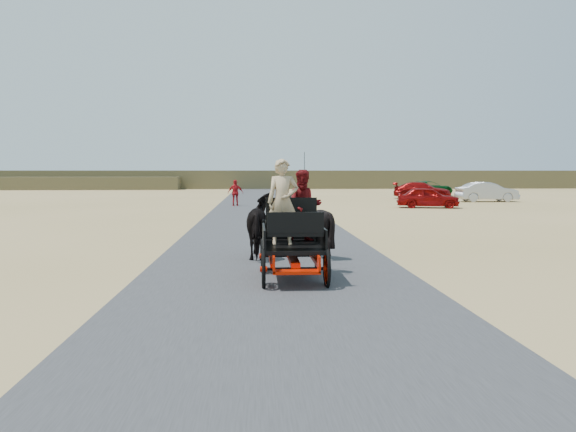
{
  "coord_description": "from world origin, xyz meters",
  "views": [
    {
      "loc": [
        -0.46,
        -13.66,
        2.25
      ],
      "look_at": [
        0.31,
        -0.41,
        1.2
      ],
      "focal_mm": 35.0,
      "sensor_mm": 36.0,
      "label": 1
    }
  ],
  "objects": [
    {
      "name": "horse_left",
      "position": [
        -0.24,
        0.99,
        0.85
      ],
      "size": [
        0.91,
        2.01,
        1.7
      ],
      "primitive_type": "imported",
      "rotation": [
        0.0,
        0.0,
        3.14
      ],
      "color": "black",
      "rests_on": "ground"
    },
    {
      "name": "car_d",
      "position": [
        15.68,
        37.97,
        0.69
      ],
      "size": [
        5.46,
        4.03,
        1.38
      ],
      "primitive_type": "imported",
      "rotation": [
        0.0,
        0.0,
        1.97
      ],
      "color": "#0C4C19",
      "rests_on": "ground"
    },
    {
      "name": "road",
      "position": [
        0.0,
        0.0,
        0.01
      ],
      "size": [
        6.0,
        140.0,
        0.01
      ],
      "primitive_type": "cube",
      "color": "#38383A",
      "rests_on": "ground"
    },
    {
      "name": "ridge_far",
      "position": [
        0.0,
        62.0,
        1.2
      ],
      "size": [
        140.0,
        6.0,
        2.4
      ],
      "primitive_type": "cube",
      "color": "brown",
      "rests_on": "ground"
    },
    {
      "name": "car_a",
      "position": [
        10.28,
        20.65,
        0.65
      ],
      "size": [
        4.05,
        2.27,
        1.3
      ],
      "primitive_type": "imported",
      "rotation": [
        0.0,
        0.0,
        1.37
      ],
      "color": "maroon",
      "rests_on": "ground"
    },
    {
      "name": "driver_man",
      "position": [
        0.11,
        -1.96,
        1.62
      ],
      "size": [
        0.66,
        0.43,
        1.8
      ],
      "primitive_type": "imported",
      "color": "tan",
      "rests_on": "carriage"
    },
    {
      "name": "car_c",
      "position": [
        13.45,
        32.41,
        0.69
      ],
      "size": [
        5.12,
        3.33,
        1.38
      ],
      "primitive_type": "imported",
      "rotation": [
        0.0,
        0.0,
        1.25
      ],
      "color": "maroon",
      "rests_on": "ground"
    },
    {
      "name": "passenger_woman",
      "position": [
        0.61,
        -1.41,
        1.51
      ],
      "size": [
        0.77,
        0.6,
        1.58
      ],
      "primitive_type": "imported",
      "color": "#660C0F",
      "rests_on": "carriage"
    },
    {
      "name": "ridge_near",
      "position": [
        -30.0,
        58.0,
        0.8
      ],
      "size": [
        40.0,
        4.0,
        1.6
      ],
      "primitive_type": "cube",
      "color": "brown",
      "rests_on": "ground"
    },
    {
      "name": "carriage",
      "position": [
        0.31,
        -2.01,
        0.36
      ],
      "size": [
        1.3,
        2.4,
        0.72
      ],
      "primitive_type": null,
      "color": "black",
      "rests_on": "ground"
    },
    {
      "name": "ground",
      "position": [
        0.0,
        0.0,
        0.0
      ],
      "size": [
        140.0,
        140.0,
        0.0
      ],
      "primitive_type": "plane",
      "color": "tan"
    },
    {
      "name": "car_b",
      "position": [
        16.91,
        27.49,
        0.73
      ],
      "size": [
        4.49,
        1.66,
        1.47
      ],
      "primitive_type": "imported",
      "rotation": [
        0.0,
        0.0,
        1.6
      ],
      "color": "#B2B2B7",
      "rests_on": "ground"
    },
    {
      "name": "pedestrian",
      "position": [
        -1.76,
        23.32,
        0.86
      ],
      "size": [
        1.01,
        0.43,
        1.73
      ],
      "primitive_type": "imported",
      "rotation": [
        0.0,
        0.0,
        3.14
      ],
      "color": "#AD1319",
      "rests_on": "ground"
    },
    {
      "name": "horse_right",
      "position": [
        0.86,
        0.99,
        0.85
      ],
      "size": [
        1.37,
        1.54,
        1.7
      ],
      "primitive_type": "imported",
      "rotation": [
        0.0,
        0.0,
        3.14
      ],
      "color": "black",
      "rests_on": "ground"
    }
  ]
}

